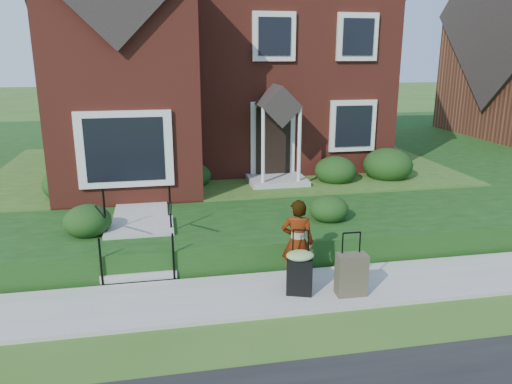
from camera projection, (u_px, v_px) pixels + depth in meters
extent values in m
plane|color=#2D5119|center=(280.00, 294.00, 8.94)|extent=(120.00, 120.00, 0.00)
cube|color=#9E9B93|center=(281.00, 292.00, 8.93)|extent=(60.00, 1.60, 0.08)
cube|color=#12390F|center=(314.00, 153.00, 19.89)|extent=(44.00, 20.00, 0.60)
cube|color=#9E9B93|center=(143.00, 193.00, 13.04)|extent=(1.20, 6.00, 0.06)
cube|color=maroon|center=(215.00, 78.00, 17.50)|extent=(10.00, 8.00, 5.40)
cube|color=maroon|center=(124.00, 89.00, 12.45)|extent=(3.60, 2.40, 5.40)
cube|color=silver|center=(125.00, 149.00, 11.72)|extent=(2.20, 0.30, 1.80)
cube|color=black|center=(273.00, 144.00, 14.33)|extent=(1.00, 0.12, 2.10)
cube|color=black|center=(353.00, 126.00, 14.66)|extent=(1.40, 0.10, 1.50)
cube|color=#9E9B93|center=(139.00, 274.00, 9.39)|extent=(1.40, 0.30, 0.15)
cube|color=#9E9B93|center=(139.00, 261.00, 9.63)|extent=(1.40, 0.30, 0.15)
cube|color=#9E9B93|center=(139.00, 248.00, 9.87)|extent=(1.40, 0.30, 0.15)
cube|color=#9E9B93|center=(139.00, 235.00, 10.12)|extent=(1.40, 0.30, 0.15)
cube|color=#9E9B93|center=(140.00, 226.00, 10.64)|extent=(1.40, 0.80, 0.15)
cylinder|color=black|center=(101.00, 262.00, 9.03)|extent=(0.04, 0.04, 0.90)
cylinder|color=black|center=(105.00, 210.00, 10.00)|extent=(0.04, 0.04, 0.90)
cylinder|color=black|center=(173.00, 256.00, 9.26)|extent=(0.04, 0.04, 0.90)
cylinder|color=black|center=(170.00, 207.00, 10.24)|extent=(0.04, 0.04, 0.90)
ellipsoid|color=black|center=(70.00, 180.00, 12.59)|extent=(1.35, 1.35, 0.94)
ellipsoid|color=black|center=(193.00, 173.00, 13.87)|extent=(0.99, 0.99, 0.69)
ellipsoid|color=black|center=(335.00, 168.00, 14.19)|extent=(1.18, 1.18, 0.83)
ellipsoid|color=black|center=(388.00, 162.00, 14.57)|extent=(1.43, 1.43, 1.00)
ellipsoid|color=black|center=(87.00, 218.00, 10.14)|extent=(0.96, 0.96, 0.67)
ellipsoid|color=black|center=(329.00, 206.00, 11.02)|extent=(0.87, 0.87, 0.61)
imported|color=#999999|center=(297.00, 242.00, 8.98)|extent=(0.68, 0.56, 1.61)
cube|color=black|center=(300.00, 276.00, 8.71)|extent=(0.50, 0.38, 0.67)
cylinder|color=black|center=(301.00, 232.00, 8.48)|extent=(0.26, 0.12, 0.03)
cylinder|color=black|center=(293.00, 246.00, 8.52)|extent=(0.02, 0.02, 0.50)
cylinder|color=black|center=(308.00, 245.00, 8.57)|extent=(0.02, 0.02, 0.50)
cylinder|color=black|center=(291.00, 293.00, 8.76)|extent=(0.06, 0.07, 0.06)
cylinder|color=black|center=(308.00, 291.00, 8.82)|extent=(0.06, 0.07, 0.06)
ellipsoid|color=#7BA15C|center=(300.00, 255.00, 8.59)|extent=(0.59, 0.54, 0.16)
cube|color=#4C4532|center=(351.00, 275.00, 8.68)|extent=(0.53, 0.31, 0.75)
cylinder|color=black|center=(354.00, 234.00, 8.47)|extent=(0.31, 0.04, 0.03)
cylinder|color=black|center=(344.00, 245.00, 8.50)|extent=(0.02, 0.02, 0.37)
cylinder|color=black|center=(362.00, 244.00, 8.55)|extent=(0.02, 0.02, 0.37)
cylinder|color=black|center=(340.00, 293.00, 8.74)|extent=(0.04, 0.06, 0.06)
cylinder|color=black|center=(360.00, 292.00, 8.80)|extent=(0.04, 0.06, 0.06)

